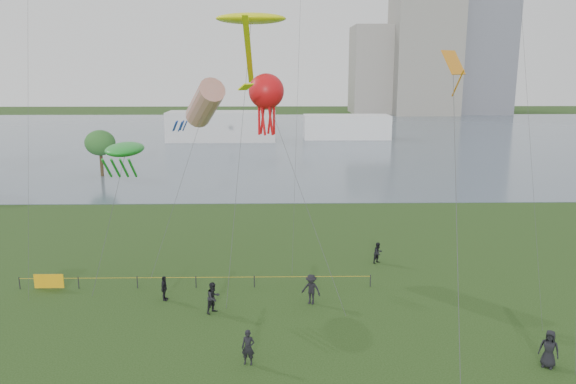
{
  "coord_description": "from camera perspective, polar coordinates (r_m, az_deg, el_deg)",
  "views": [
    {
      "loc": [
        -0.57,
        -20.48,
        14.78
      ],
      "look_at": [
        0.0,
        10.0,
        8.0
      ],
      "focal_mm": 35.0,
      "sensor_mm": 36.0,
      "label": 1
    }
  ],
  "objects": [
    {
      "name": "lake",
      "position": [
        121.38,
        -0.8,
        5.55
      ],
      "size": [
        400.0,
        120.0,
        0.08
      ],
      "primitive_type": "cube",
      "color": "slate",
      "rests_on": "ground_plane"
    },
    {
      "name": "kite_octopus",
      "position": [
        37.97,
        -2.21,
        10.09
      ],
      "size": [
        6.06,
        7.55,
        14.41
      ],
      "rotation": [
        0.0,
        0.0,
        -0.18
      ],
      "color": "#3F3F42"
    },
    {
      "name": "building_low",
      "position": [
        191.27,
        8.94,
        12.15
      ],
      "size": [
        16.0,
        18.0,
        28.0
      ],
      "primitive_type": "cube",
      "color": "gray",
      "rests_on": "ground_plane"
    },
    {
      "name": "spectator_d",
      "position": [
        32.02,
        25.0,
        -14.24
      ],
      "size": [
        1.14,
        1.06,
        1.96
      ],
      "primitive_type": "imported",
      "rotation": [
        0.0,
        0.0,
        -0.61
      ],
      "color": "black",
      "rests_on": "ground_plane"
    },
    {
      "name": "fence",
      "position": [
        40.7,
        -18.0,
        -8.56
      ],
      "size": [
        24.07,
        0.07,
        1.05
      ],
      "color": "black",
      "rests_on": "ground_plane"
    },
    {
      "name": "spectator_b",
      "position": [
        36.25,
        2.36,
        -9.84
      ],
      "size": [
        1.46,
        1.2,
        1.96
      ],
      "primitive_type": "imported",
      "rotation": [
        0.0,
        0.0,
        -0.44
      ],
      "color": "black",
      "rests_on": "ground_plane"
    },
    {
      "name": "spectator_a",
      "position": [
        35.3,
        -7.59,
        -10.59
      ],
      "size": [
        1.19,
        1.2,
        1.96
      ],
      "primitive_type": "imported",
      "rotation": [
        0.0,
        0.0,
        0.85
      ],
      "color": "black",
      "rests_on": "ground_plane"
    },
    {
      "name": "spectator_f",
      "position": [
        29.54,
        -4.07,
        -15.47
      ],
      "size": [
        0.73,
        0.54,
        1.84
      ],
      "primitive_type": "imported",
      "rotation": [
        0.0,
        0.0,
        -0.16
      ],
      "color": "black",
      "rests_on": "ground_plane"
    },
    {
      "name": "spectator_g",
      "position": [
        44.01,
        9.14,
        -6.12
      ],
      "size": [
        1.01,
        0.97,
        1.64
      ],
      "primitive_type": "imported",
      "rotation": [
        0.0,
        0.0,
        0.63
      ],
      "color": "black",
      "rests_on": "ground_plane"
    },
    {
      "name": "spectator_c",
      "position": [
        37.66,
        -12.47,
        -9.53
      ],
      "size": [
        0.47,
        0.99,
        1.64
      ],
      "primitive_type": "imported",
      "rotation": [
        0.0,
        0.0,
        1.5
      ],
      "color": "black",
      "rests_on": "ground_plane"
    },
    {
      "name": "building_mid",
      "position": [
        188.37,
        13.63,
        13.48
      ],
      "size": [
        20.0,
        20.0,
        38.0
      ],
      "primitive_type": "cube",
      "color": "gray",
      "rests_on": "ground_plane"
    },
    {
      "name": "kite_creature",
      "position": [
        39.13,
        -16.24,
        4.15
      ],
      "size": [
        3.32,
        4.72,
        9.86
      ],
      "rotation": [
        0.0,
        0.0,
        -0.02
      ],
      "color": "#3F3F42"
    },
    {
      "name": "kite_stingray",
      "position": [
        41.53,
        -3.8,
        17.08
      ],
      "size": [
        5.0,
        10.2,
        18.56
      ],
      "rotation": [
        0.0,
        0.0,
        -0.27
      ],
      "color": "#3F3F42"
    },
    {
      "name": "kite_delta",
      "position": [
        29.3,
        16.54,
        10.93
      ],
      "size": [
        2.79,
        11.59,
        15.63
      ],
      "rotation": [
        0.0,
        0.0,
        0.26
      ],
      "color": "#3F3F42"
    },
    {
      "name": "pavilion_right",
      "position": [
        120.0,
        5.95,
        6.59
      ],
      "size": [
        18.0,
        7.0,
        5.0
      ],
      "primitive_type": "cube",
      "color": "white",
      "rests_on": "ground_plane"
    },
    {
      "name": "pavilion_left",
      "position": [
        116.64,
        -6.73,
        6.65
      ],
      "size": [
        22.0,
        8.0,
        6.0
      ],
      "primitive_type": "cube",
      "color": "silver",
      "rests_on": "ground_plane"
    },
    {
      "name": "kite_windsock",
      "position": [
        43.98,
        -8.46,
        8.88
      ],
      "size": [
        5.52,
        8.19,
        14.08
      ],
      "rotation": [
        0.0,
        0.0,
        -0.21
      ],
      "color": "#3F3F42"
    }
  ]
}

